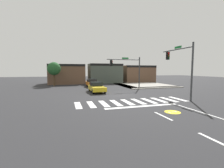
# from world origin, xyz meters

# --- Properties ---
(ground_plane) EXTENTS (120.00, 120.00, 0.00)m
(ground_plane) POSITION_xyz_m (0.00, 0.00, 0.00)
(ground_plane) COLOR #2B2B2D
(crosswalk_near) EXTENTS (11.23, 2.85, 0.01)m
(crosswalk_near) POSITION_xyz_m (-0.00, -4.50, 0.00)
(crosswalk_near) COLOR silver
(crosswalk_near) RESTS_ON ground_plane
(lane_markings) EXTENTS (6.80, 20.25, 0.01)m
(lane_markings) POSITION_xyz_m (1.11, -12.02, 0.00)
(lane_markings) COLOR white
(lane_markings) RESTS_ON ground_plane
(bike_detector_marking) EXTENTS (1.18, 1.18, 0.01)m
(bike_detector_marking) POSITION_xyz_m (1.29, -8.84, 0.00)
(bike_detector_marking) COLOR yellow
(bike_detector_marking) RESTS_ON ground_plane
(curb_corner_northeast) EXTENTS (10.00, 10.60, 0.15)m
(curb_corner_northeast) POSITION_xyz_m (8.49, 9.42, 0.07)
(curb_corner_northeast) COLOR #9E998E
(curb_corner_northeast) RESTS_ON ground_plane
(storefront_row) EXTENTS (25.63, 6.32, 4.60)m
(storefront_row) POSITION_xyz_m (2.13, 18.75, 2.23)
(storefront_row) COLOR brown
(storefront_row) RESTS_ON ground_plane
(traffic_signal_northeast) EXTENTS (5.65, 0.32, 5.26)m
(traffic_signal_northeast) POSITION_xyz_m (3.17, 5.00, 3.66)
(traffic_signal_northeast) COLOR #383A3D
(traffic_signal_northeast) RESTS_ON ground_plane
(traffic_signal_southeast) EXTENTS (0.32, 4.95, 5.91)m
(traffic_signal_southeast) POSITION_xyz_m (5.81, -4.08, 4.07)
(traffic_signal_southeast) COLOR #383A3D
(traffic_signal_southeast) RESTS_ON ground_plane
(car_yellow) EXTENTS (1.82, 4.53, 1.39)m
(car_yellow) POSITION_xyz_m (-2.14, 3.32, 0.70)
(car_yellow) COLOR gold
(car_yellow) RESTS_ON ground_plane
(car_orange) EXTENTS (1.86, 4.49, 1.44)m
(car_orange) POSITION_xyz_m (-1.61, 10.47, 0.71)
(car_orange) COLOR orange
(car_orange) RESTS_ON ground_plane
(roadside_tree) EXTENTS (2.56, 2.56, 4.68)m
(roadside_tree) POSITION_xyz_m (-8.50, 14.00, 3.36)
(roadside_tree) COLOR #4C3823
(roadside_tree) RESTS_ON ground_plane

